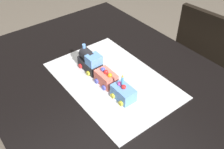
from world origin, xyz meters
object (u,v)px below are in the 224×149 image
object	(u,v)px
dining_table	(110,98)
birthday_candle	(122,80)
chair	(209,62)
cake_car_flatbed_sky_blue	(123,93)
cake_car_tanker_coral	(106,78)
cake_locomotive	(90,61)

from	to	relation	value
dining_table	birthday_candle	distance (m)	0.24
chair	cake_car_flatbed_sky_blue	size ratio (longest dim) A/B	8.60
chair	birthday_candle	xyz separation A→B (m)	(0.11, -0.85, 0.37)
dining_table	cake_car_flatbed_sky_blue	bearing A→B (deg)	-8.98
dining_table	birthday_candle	world-z (taller)	birthday_candle
dining_table	cake_car_tanker_coral	xyz separation A→B (m)	(0.00, -0.02, 0.14)
cake_car_tanker_coral	cake_car_flatbed_sky_blue	bearing A→B (deg)	0.00
cake_locomotive	cake_car_tanker_coral	distance (m)	0.13
dining_table	cake_car_tanker_coral	distance (m)	0.14
chair	cake_car_flatbed_sky_blue	world-z (taller)	chair
cake_car_flatbed_sky_blue	cake_locomotive	bearing A→B (deg)	180.00
chair	birthday_candle	size ratio (longest dim) A/B	17.26
cake_car_flatbed_sky_blue	birthday_candle	distance (m)	0.07
dining_table	cake_locomotive	world-z (taller)	cake_locomotive
cake_car_tanker_coral	dining_table	bearing A→B (deg)	97.68
chair	cake_car_flatbed_sky_blue	xyz separation A→B (m)	(0.12, -0.85, 0.30)
birthday_candle	chair	bearing A→B (deg)	97.15
dining_table	cake_locomotive	bearing A→B (deg)	-171.46
cake_locomotive	chair	bearing A→B (deg)	81.23
dining_table	cake_car_tanker_coral	size ratio (longest dim) A/B	14.00
cake_car_tanker_coral	birthday_candle	distance (m)	0.13
cake_car_tanker_coral	cake_car_flatbed_sky_blue	xyz separation A→B (m)	(0.12, 0.00, -0.00)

